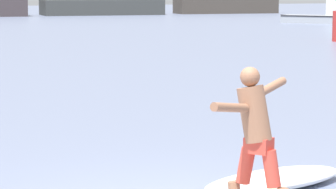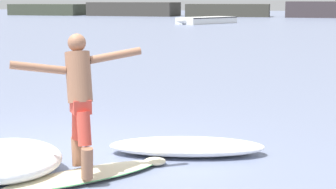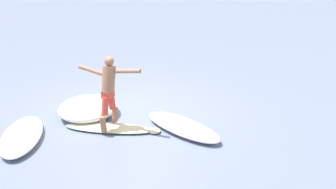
% 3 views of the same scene
% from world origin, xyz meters
% --- Properties ---
extents(surfer, '(1.25, 0.97, 1.58)m').
position_xyz_m(surfer, '(0.60, -0.74, 1.01)').
color(surfer, '#9B684C').
rests_on(surfer, surfboard).
extents(wave_foam_at_nose, '(2.18, 1.19, 0.22)m').
position_xyz_m(wave_foam_at_nose, '(1.52, 0.59, 0.11)').
color(wave_foam_at_nose, white).
rests_on(wave_foam_at_nose, ground).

